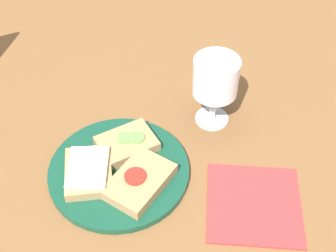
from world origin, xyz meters
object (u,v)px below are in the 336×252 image
at_px(wine_glass, 216,79).
at_px(napkin, 254,204).
at_px(sandwich_with_cheese, 88,171).
at_px(plate, 119,171).
at_px(sandwich_with_cucumber, 127,143).
at_px(sandwich_with_tomato, 139,181).

relative_size(wine_glass, napkin, 0.91).
distance_m(sandwich_with_cheese, wine_glass, 0.27).
height_order(plate, wine_glass, wine_glass).
relative_size(plate, sandwich_with_cheese, 2.03).
relative_size(sandwich_with_cucumber, napkin, 0.67).
bearing_deg(sandwich_with_tomato, wine_glass, 27.41).
relative_size(plate, napkin, 1.56).
distance_m(plate, napkin, 0.24).
bearing_deg(sandwich_with_cheese, wine_glass, 9.79).
distance_m(plate, sandwich_with_cucumber, 0.05).
xyz_separation_m(sandwich_with_cheese, napkin, (0.23, -0.16, -0.02)).
bearing_deg(wine_glass, sandwich_with_tomato, -152.59).
height_order(plate, sandwich_with_cucumber, sandwich_with_cucumber).
distance_m(sandwich_with_tomato, wine_glass, 0.23).
relative_size(sandwich_with_cheese, napkin, 0.77).
bearing_deg(plate, napkin, -40.30).
bearing_deg(sandwich_with_cucumber, sandwich_with_cheese, -157.33).
height_order(sandwich_with_tomato, wine_glass, wine_glass).
bearing_deg(sandwich_with_tomato, sandwich_with_cheese, 142.74).
distance_m(sandwich_with_cheese, sandwich_with_tomato, 0.09).
bearing_deg(wine_glass, napkin, -98.36).
bearing_deg(wine_glass, plate, -166.22).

